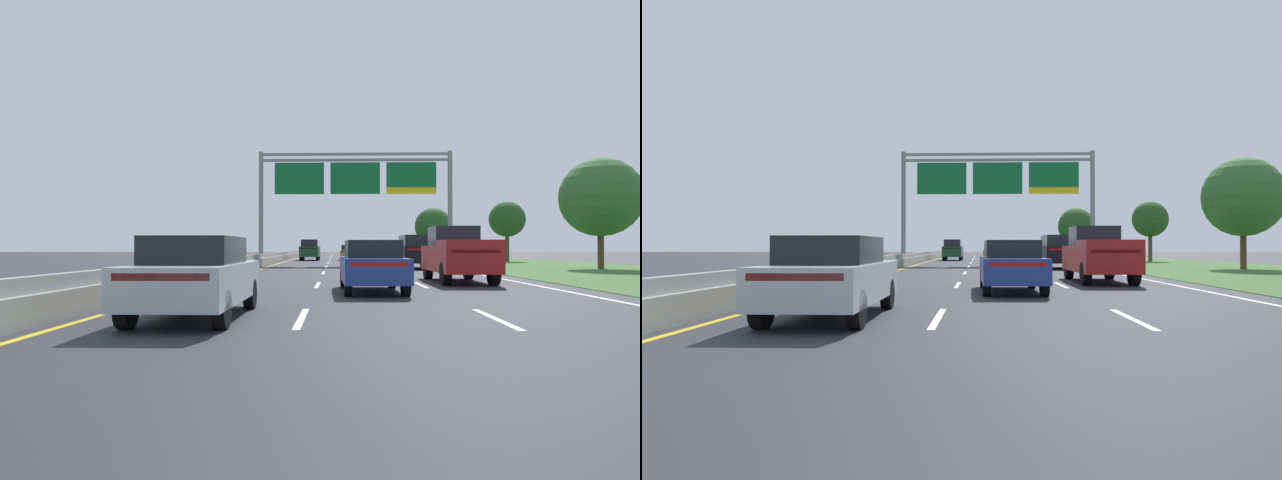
{
  "view_description": "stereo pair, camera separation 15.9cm",
  "coord_description": "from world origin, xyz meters",
  "views": [
    {
      "loc": [
        -1.19,
        0.16,
        1.37
      ],
      "look_at": [
        -2.22,
        34.81,
        1.82
      ],
      "focal_mm": 30.19,
      "sensor_mm": 36.0,
      "label": 1
    },
    {
      "loc": [
        -1.03,
        0.16,
        1.37
      ],
      "look_at": [
        -2.22,
        34.81,
        1.82
      ],
      "focal_mm": 30.19,
      "sensor_mm": 36.0,
      "label": 2
    }
  ],
  "objects": [
    {
      "name": "median_barrier_concrete",
      "position": [
        -6.6,
        35.0,
        0.35
      ],
      "size": [
        0.6,
        110.0,
        0.85
      ],
      "color": "gray",
      "rests_on": "ground"
    },
    {
      "name": "lane_striping",
      "position": [
        0.0,
        34.54,
        0.0
      ],
      "size": [
        11.96,
        106.0,
        0.01
      ],
      "color": "white",
      "rests_on": "ground"
    },
    {
      "name": "car_silver_left_lane_sedan",
      "position": [
        -3.89,
        10.5,
        0.82
      ],
      "size": [
        1.83,
        4.4,
        1.57
      ],
      "rotation": [
        0.0,
        0.0,
        1.57
      ],
      "color": "#B2B5BA",
      "rests_on": "ground"
    },
    {
      "name": "car_blue_centre_lane_sedan",
      "position": [
        -0.09,
        16.58,
        0.82
      ],
      "size": [
        1.93,
        4.44,
        1.57
      ],
      "rotation": [
        0.0,
        0.0,
        1.6
      ],
      "color": "navy",
      "rests_on": "ground"
    },
    {
      "name": "overhead_sign_gantry",
      "position": [
        0.3,
        41.89,
        6.29
      ],
      "size": [
        15.06,
        0.42,
        8.82
      ],
      "color": "gray",
      "rests_on": "ground"
    },
    {
      "name": "ground_plane",
      "position": [
        0.0,
        35.0,
        0.0
      ],
      "size": [
        220.0,
        220.0,
        0.0
      ],
      "primitive_type": "plane",
      "color": "#2B2B30"
    },
    {
      "name": "pickup_truck_red",
      "position": [
        3.57,
        21.31,
        1.07
      ],
      "size": [
        2.0,
        5.4,
        2.2
      ],
      "rotation": [
        0.0,
        0.0,
        1.57
      ],
      "color": "maroon",
      "rests_on": "ground"
    },
    {
      "name": "roadside_tree_mid",
      "position": [
        15.11,
        33.7,
        4.43
      ],
      "size": [
        4.84,
        4.84,
        6.86
      ],
      "color": "#4C3823",
      "rests_on": "ground"
    },
    {
      "name": "car_gold_centre_lane_sedan",
      "position": [
        0.16,
        56.49,
        0.82
      ],
      "size": [
        1.87,
        4.42,
        1.57
      ],
      "rotation": [
        0.0,
        0.0,
        1.56
      ],
      "color": "#A38438",
      "rests_on": "ground"
    },
    {
      "name": "car_darkgreen_left_lane_suv",
      "position": [
        -3.83,
        54.82,
        1.1
      ],
      "size": [
        1.96,
        4.72,
        2.11
      ],
      "rotation": [
        0.0,
        0.0,
        1.56
      ],
      "color": "#193D23",
      "rests_on": "ground"
    },
    {
      "name": "grass_verge_right",
      "position": [
        13.95,
        35.0,
        0.01
      ],
      "size": [
        14.0,
        110.0,
        0.02
      ],
      "primitive_type": "cube",
      "color": "#3D602D",
      "rests_on": "ground"
    },
    {
      "name": "roadside_tree_far",
      "position": [
        14.79,
        50.76,
        3.94
      ],
      "size": [
        3.31,
        3.31,
        5.62
      ],
      "color": "#4C3823",
      "rests_on": "ground"
    },
    {
      "name": "roadside_tree_distant",
      "position": [
        10.84,
        67.01,
        3.91
      ],
      "size": [
        4.54,
        4.54,
        6.19
      ],
      "color": "#4C3823",
      "rests_on": "ground"
    },
    {
      "name": "car_black_right_lane_suv",
      "position": [
        3.78,
        34.36,
        1.1
      ],
      "size": [
        1.98,
        4.73,
        2.11
      ],
      "rotation": [
        0.0,
        0.0,
        1.59
      ],
      "color": "black",
      "rests_on": "ground"
    }
  ]
}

